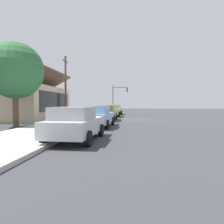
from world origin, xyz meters
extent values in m
plane|color=#38383D|center=(0.00, 0.00, 0.00)|extent=(120.00, 120.00, 0.00)
cube|color=#B2AFA8|center=(0.00, 5.60, 0.08)|extent=(60.00, 4.20, 0.16)
cube|color=silver|center=(-13.61, 2.87, 0.68)|extent=(4.51, 2.05, 0.70)
cube|color=#A0A2A6|center=(-14.05, 2.89, 1.31)|extent=(2.20, 1.73, 0.56)
cylinder|color=black|center=(-12.19, 3.74, 0.33)|extent=(0.67, 0.25, 0.66)
cylinder|color=black|center=(-12.28, 1.89, 0.33)|extent=(0.67, 0.25, 0.66)
cylinder|color=black|center=(-14.94, 3.86, 0.33)|extent=(0.67, 0.25, 0.66)
cylinder|color=black|center=(-15.02, 2.01, 0.33)|extent=(0.67, 0.25, 0.66)
cube|color=#8CB7E0|center=(-7.65, 2.73, 0.68)|extent=(4.92, 1.94, 0.70)
cube|color=#779CBE|center=(-8.14, 2.75, 1.31)|extent=(2.39, 1.64, 0.56)
cylinder|color=black|center=(-6.11, 3.56, 0.33)|extent=(0.67, 0.24, 0.66)
cylinder|color=black|center=(-6.18, 1.80, 0.33)|extent=(0.67, 0.24, 0.66)
cylinder|color=black|center=(-9.12, 3.67, 0.33)|extent=(0.67, 0.24, 0.66)
cylinder|color=black|center=(-9.19, 1.91, 0.33)|extent=(0.67, 0.24, 0.66)
cube|color=olive|center=(-1.39, 2.84, 0.68)|extent=(4.77, 1.80, 0.70)
cube|color=#61683C|center=(-1.87, 2.84, 1.31)|extent=(2.29, 1.57, 0.56)
cylinder|color=black|center=(0.09, 3.71, 0.33)|extent=(0.66, 0.22, 0.66)
cylinder|color=black|center=(0.08, 1.94, 0.33)|extent=(0.66, 0.22, 0.66)
cylinder|color=black|center=(-2.86, 3.73, 0.33)|extent=(0.66, 0.22, 0.66)
cylinder|color=black|center=(-2.87, 1.96, 0.33)|extent=(0.66, 0.22, 0.66)
cube|color=gold|center=(5.31, 2.86, 0.68)|extent=(4.61, 1.88, 0.70)
cube|color=gold|center=(4.85, 2.85, 1.31)|extent=(2.22, 1.63, 0.56)
cylinder|color=black|center=(6.72, 3.78, 0.33)|extent=(0.66, 0.23, 0.66)
cylinder|color=black|center=(6.74, 1.97, 0.33)|extent=(0.66, 0.23, 0.66)
cylinder|color=black|center=(3.87, 3.75, 0.33)|extent=(0.66, 0.23, 0.66)
cylinder|color=black|center=(3.90, 1.93, 0.33)|extent=(0.66, 0.23, 0.66)
cube|color=#9ED1BC|center=(11.38, 2.87, 0.68)|extent=(4.37, 1.93, 0.70)
cube|color=#86B1A0|center=(10.95, 2.87, 1.31)|extent=(2.11, 1.67, 0.56)
cylinder|color=black|center=(12.74, 3.77, 0.33)|extent=(0.66, 0.23, 0.66)
cylinder|color=black|center=(12.71, 1.92, 0.33)|extent=(0.66, 0.23, 0.66)
cylinder|color=black|center=(10.06, 3.82, 0.33)|extent=(0.66, 0.23, 0.66)
cylinder|color=black|center=(10.02, 1.96, 0.33)|extent=(0.66, 0.23, 0.66)
cube|color=#CCB293|center=(-0.44, 12.00, 1.82)|extent=(10.55, 6.52, 3.64)
cube|color=black|center=(-0.44, 8.70, 2.00)|extent=(8.44, 0.08, 2.04)
cube|color=brown|center=(-0.44, 10.37, 4.51)|extent=(11.15, 3.55, 1.99)
cube|color=brown|center=(-0.44, 13.63, 4.51)|extent=(11.15, 3.55, 1.99)
cylinder|color=brown|center=(-8.08, 9.06, 1.55)|extent=(0.44, 0.44, 3.10)
sphere|color=#2D6638|center=(-8.08, 9.06, 4.28)|extent=(4.28, 4.28, 4.28)
cylinder|color=#383833|center=(14.85, 3.60, 2.60)|extent=(0.14, 0.14, 5.20)
cylinder|color=#383833|center=(14.85, 2.30, 4.80)|extent=(0.10, 2.60, 0.10)
cube|color=black|center=(14.85, 1.00, 4.35)|extent=(0.28, 0.24, 0.80)
sphere|color=red|center=(14.70, 1.00, 4.61)|extent=(0.16, 0.16, 0.16)
sphere|color=yellow|center=(14.70, 1.00, 4.35)|extent=(0.16, 0.16, 0.16)
sphere|color=green|center=(14.70, 1.00, 4.09)|extent=(0.16, 0.16, 0.16)
cylinder|color=brown|center=(1.51, 8.20, 3.75)|extent=(0.24, 0.24, 7.50)
cube|color=brown|center=(1.51, 8.20, 6.90)|extent=(1.80, 0.12, 0.12)
cylinder|color=red|center=(-7.01, 4.20, 0.44)|extent=(0.22, 0.22, 0.55)
sphere|color=red|center=(-7.01, 4.20, 0.78)|extent=(0.18, 0.18, 0.18)
camera|label=1|loc=(-23.29, 0.29, 1.72)|focal=33.57mm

